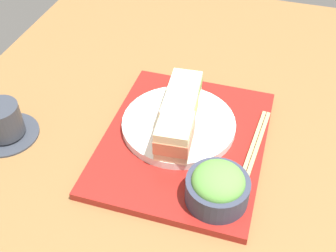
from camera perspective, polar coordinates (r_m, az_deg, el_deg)
name	(u,v)px	position (r cm, az deg, el deg)	size (l,w,h in cm)	color
ground_plane	(173,169)	(77.97, 0.65, -5.86)	(140.00, 100.00, 3.00)	brown
serving_tray	(184,141)	(79.71, 2.19, -2.07)	(36.35, 29.71, 1.59)	maroon
sandwich_plate	(179,124)	(80.65, 1.46, 0.23)	(21.77, 21.77, 1.64)	white
sandwich_near	(172,135)	(72.93, 0.61, -1.25)	(8.15, 6.63, 6.18)	beige
sandwich_middle	(179,111)	(78.43, 1.50, 1.99)	(7.90, 6.78, 4.96)	beige
sandwich_far	(185,89)	(83.95, 2.28, 4.98)	(8.06, 6.61, 4.44)	#EFE5C1
salad_bowl	(218,186)	(67.86, 6.75, -8.16)	(10.33, 10.33, 6.80)	#33384C
chopsticks_pair	(255,147)	(78.56, 11.69, -2.85)	(20.39, 3.30, 0.70)	tan
coffee_cup	(2,123)	(85.74, -21.58, 0.39)	(12.35, 12.38, 7.18)	#333842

